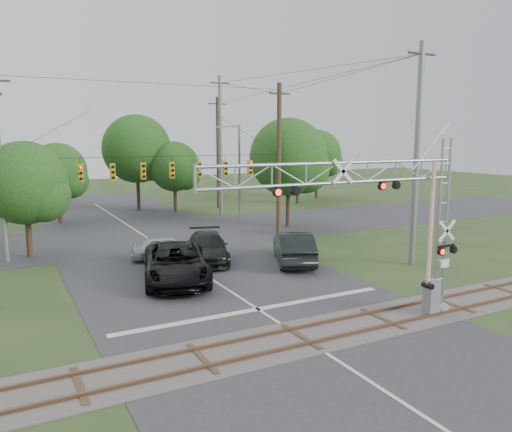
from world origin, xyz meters
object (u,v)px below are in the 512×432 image
car_dark (207,247)px  streetlight (238,168)px  crossing_gantry (383,212)px  traffic_signal_span (170,164)px  pickup_black (176,263)px  sedan_silver (167,247)px

car_dark → streetlight: streetlight is taller
crossing_gantry → traffic_signal_span: (-2.58, 18.36, 1.00)m
crossing_gantry → pickup_black: crossing_gantry is taller
crossing_gantry → traffic_signal_span: 18.57m
pickup_black → streetlight: (11.11, 15.67, 3.84)m
crossing_gantry → streetlight: streetlight is taller
crossing_gantry → car_dark: bearing=99.0°
crossing_gantry → pickup_black: 11.61m
car_dark → sedan_silver: car_dark is taller
traffic_signal_span → sedan_silver: 6.38m
traffic_signal_span → car_dark: 7.20m
crossing_gantry → sedan_silver: crossing_gantry is taller
crossing_gantry → car_dark: 13.71m
traffic_signal_span → streetlight: bearing=39.5°
crossing_gantry → traffic_signal_span: traffic_signal_span is taller
traffic_signal_span → pickup_black: size_ratio=2.77×
crossing_gantry → pickup_black: size_ratio=1.67×
pickup_black → sedan_silver: pickup_black is taller
sedan_silver → traffic_signal_span: bearing=-10.8°
car_dark → streetlight: size_ratio=0.68×
traffic_signal_span → streetlight: traffic_signal_span is taller
crossing_gantry → sedan_silver: size_ratio=2.61×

